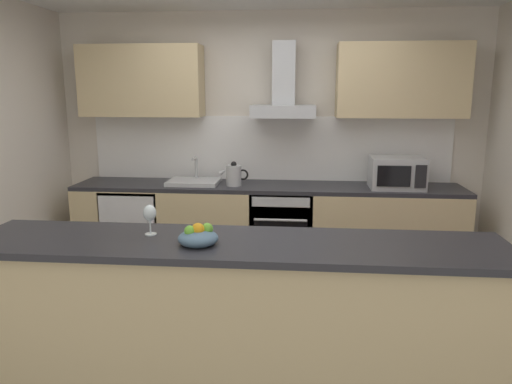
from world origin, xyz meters
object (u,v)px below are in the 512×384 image
at_px(kettle, 234,175).
at_px(fruit_bowl, 198,237).
at_px(oven, 282,229).
at_px(refrigerator, 137,228).
at_px(wine_glass, 150,214).
at_px(microwave, 397,173).
at_px(range_hood, 284,94).
at_px(sink, 194,181).

bearing_deg(kettle, fruit_bowl, -87.18).
distance_m(oven, refrigerator, 1.49).
bearing_deg(wine_glass, microwave, 48.48).
xyz_separation_m(range_hood, fruit_bowl, (-0.37, -2.32, -0.75)).
height_order(sink, wine_glass, wine_glass).
bearing_deg(kettle, microwave, 0.21).
bearing_deg(oven, kettle, -175.93).
bearing_deg(refrigerator, microwave, -0.56).
distance_m(oven, sink, 1.00).
height_order(kettle, fruit_bowl, kettle).
xyz_separation_m(kettle, range_hood, (0.47, 0.16, 0.78)).
distance_m(refrigerator, wine_glass, 2.29).
height_order(oven, wine_glass, wine_glass).
height_order(microwave, fruit_bowl, microwave).
height_order(refrigerator, sink, sink).
relative_size(oven, microwave, 1.60).
relative_size(microwave, sink, 1.00).
bearing_deg(sink, fruit_bowl, -76.74).
height_order(refrigerator, fruit_bowl, fruit_bowl).
distance_m(range_hood, wine_glass, 2.36).
xyz_separation_m(refrigerator, range_hood, (1.49, 0.13, 1.36)).
relative_size(sink, range_hood, 0.69).
height_order(range_hood, fruit_bowl, range_hood).
distance_m(microwave, kettle, 1.56).
bearing_deg(range_hood, sink, -172.37).
relative_size(oven, kettle, 2.77).
distance_m(range_hood, fruit_bowl, 2.46).
distance_m(sink, wine_glass, 2.06).
relative_size(sink, fruit_bowl, 2.27).
bearing_deg(microwave, kettle, -179.79).
bearing_deg(oven, refrigerator, -179.90).
bearing_deg(sink, range_hood, 7.63).
xyz_separation_m(refrigerator, sink, (0.61, 0.01, 0.50)).
bearing_deg(range_hood, kettle, -160.97).
height_order(sink, range_hood, range_hood).
distance_m(kettle, wine_glass, 2.01).
xyz_separation_m(microwave, wine_glass, (-1.77, -2.00, 0.06)).
relative_size(microwave, range_hood, 0.69).
bearing_deg(refrigerator, fruit_bowl, -62.78).
relative_size(microwave, wine_glass, 2.81).
bearing_deg(wine_glass, kettle, 84.00).
bearing_deg(sink, wine_glass, -84.35).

